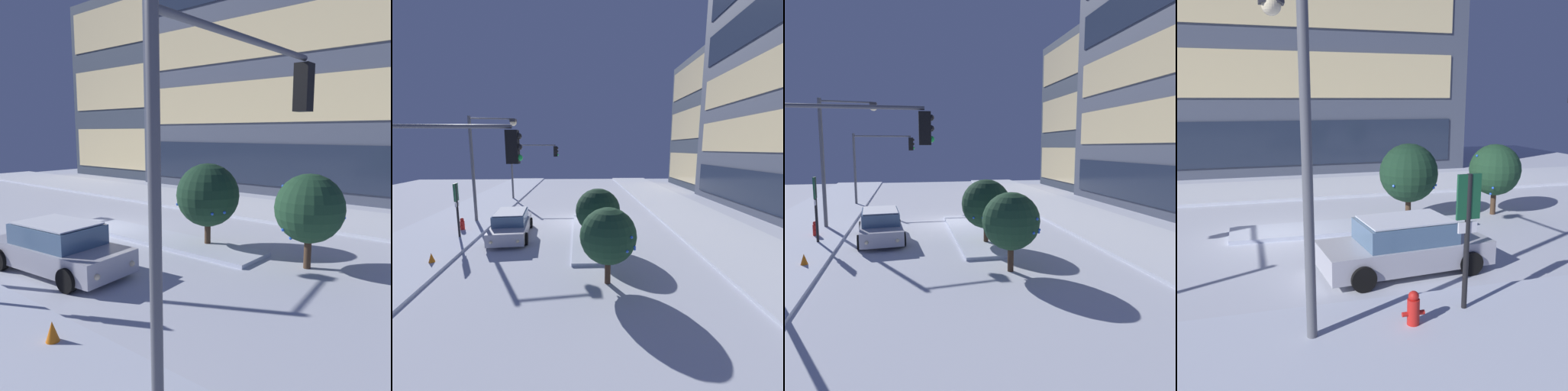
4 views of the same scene
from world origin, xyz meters
The scene contains 14 objects.
ground centered at (0.00, 0.00, 0.00)m, with size 52.00×52.00×0.00m, color silver.
curb_strip_near centered at (0.00, -8.31, 0.07)m, with size 52.00×5.20×0.14m, color silver.
curb_strip_far centered at (0.00, 8.31, 0.07)m, with size 52.00×5.20×0.14m, color silver.
median_strip centered at (2.88, 0.54, 0.07)m, with size 9.00×1.80×0.14m, color silver.
office_tower_secondary centered at (-15.26, 18.03, 7.97)m, with size 12.23×8.99×15.95m.
car_near centered at (3.19, -3.91, 0.71)m, with size 4.90×2.43×1.49m.
traffic_light_corner_near_left centered at (-8.12, -4.58, 3.90)m, with size 0.32×4.67×5.53m.
traffic_light_corner_near_right centered at (9.89, -4.54, 4.13)m, with size 0.32×4.88×5.86m.
street_lamp_arched centered at (0.07, -6.17, 4.68)m, with size 0.72×3.06×7.08m.
fire_hydrant centered at (2.25, -7.11, 0.42)m, with size 0.48×0.26×0.87m.
parking_info_sign centered at (3.60, -6.71, 2.03)m, with size 0.55×0.12×3.15m.
decorated_tree_median centered at (5.06, 0.94, 1.91)m, with size 2.26×2.26×3.04m.
decorated_tree_left_of_median centered at (8.83, 1.04, 1.86)m, with size 2.09×2.09×2.91m.
construction_cone centered at (6.99, -6.44, 0.28)m, with size 0.36×0.36×0.55m, color orange.
Camera 3 is at (21.14, -2.57, 4.50)m, focal length 33.36 mm.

